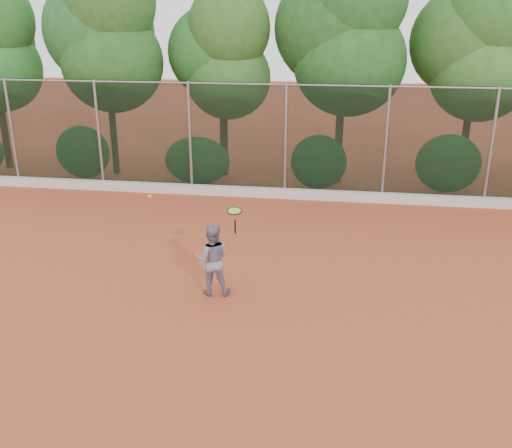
# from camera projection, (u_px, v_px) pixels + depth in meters

# --- Properties ---
(ground) EXTENTS (80.00, 80.00, 0.00)m
(ground) POSITION_uv_depth(u_px,v_px,m) (249.00, 299.00, 11.50)
(ground) COLOR #B14829
(ground) RESTS_ON ground
(concrete_curb) EXTENTS (24.00, 0.20, 0.30)m
(concrete_curb) POSITION_uv_depth(u_px,v_px,m) (284.00, 193.00, 17.77)
(concrete_curb) COLOR beige
(concrete_curb) RESTS_ON ground
(tennis_player) EXTENTS (0.81, 0.67, 1.50)m
(tennis_player) POSITION_uv_depth(u_px,v_px,m) (212.00, 260.00, 11.49)
(tennis_player) COLOR slate
(tennis_player) RESTS_ON ground
(chainlink_fence) EXTENTS (24.09, 0.09, 3.50)m
(chainlink_fence) POSITION_uv_depth(u_px,v_px,m) (286.00, 138.00, 17.35)
(chainlink_fence) COLOR black
(chainlink_fence) RESTS_ON ground
(foliage_backdrop) EXTENTS (23.70, 3.63, 7.55)m
(foliage_backdrop) POSITION_uv_depth(u_px,v_px,m) (276.00, 47.00, 18.38)
(foliage_backdrop) COLOR #422619
(foliage_backdrop) RESTS_ON ground
(tennis_racket) EXTENTS (0.34, 0.34, 0.55)m
(tennis_racket) POSITION_uv_depth(u_px,v_px,m) (234.00, 213.00, 11.01)
(tennis_racket) COLOR black
(tennis_racket) RESTS_ON ground
(tennis_ball_in_flight) EXTENTS (0.07, 0.07, 0.07)m
(tennis_ball_in_flight) POSITION_uv_depth(u_px,v_px,m) (150.00, 196.00, 11.85)
(tennis_ball_in_flight) COLOR gold
(tennis_ball_in_flight) RESTS_ON ground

